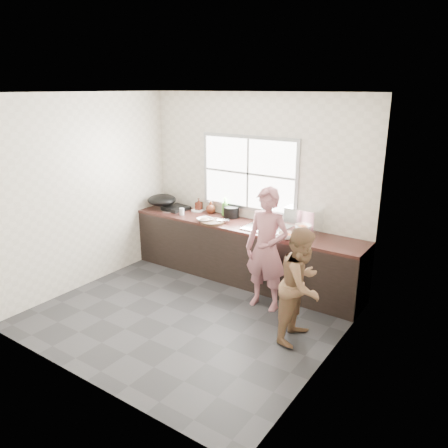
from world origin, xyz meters
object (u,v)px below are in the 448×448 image
Objects in this scene: bottle_green at (225,207)px; bottle_brown_short at (211,208)px; bowl_held at (257,226)px; glass_jar at (182,212)px; plate_food at (197,210)px; pot_lid_right at (198,210)px; bottle_brown_tall at (199,205)px; wok at (162,200)px; person_side at (301,285)px; bowl_mince at (205,220)px; dish_rack at (304,220)px; bowl_crabs at (287,236)px; black_pot at (231,212)px; pot_lid_left at (170,210)px; burner at (176,208)px; woman at (267,253)px; cutting_board at (212,222)px.

bottle_green reaches higher than bottle_brown_short.
glass_jar reaches higher than bowl_held.
plate_food is 0.03m from pot_lid_right.
wok is (-0.56, -0.25, 0.05)m from bottle_brown_tall.
person_side reaches higher than bowl_mince.
wok is 1.02× the size of dish_rack.
dish_rack is at bearing 80.44° from bowl_crabs.
black_pot is 2.18× the size of glass_jar.
glass_jar reaches higher than pot_lid_left.
bottle_brown_short is (-0.26, -0.02, -0.05)m from bottle_green.
pot_lid_right is (0.33, 0.17, -0.02)m from burner.
bowl_crabs is 0.41m from dish_rack.
woman is 3.30× the size of dish_rack.
bottle_brown_tall is 1.84m from dish_rack.
black_pot is at bearing -2.01° from bottle_brown_short.
bottle_green is 0.87m from burner.
black_pot is at bearing -2.78° from pot_lid_right.
wok reaches higher than glass_jar.
bottle_brown_short is 1.70× the size of glass_jar.
bowl_held is 1.03× the size of bottle_brown_short.
plate_food is (-1.24, 0.23, -0.02)m from bowl_held.
bowl_held is 1.31m from glass_jar.
burner is (-0.27, 0.18, -0.03)m from glass_jar.
bowl_mince is at bearing 67.60° from person_side.
glass_jar is (-0.71, -0.32, -0.03)m from black_pot.
black_pot reaches higher than burner.
dish_rack is (2.40, 0.22, 0.02)m from wok.
burner is (-2.11, 0.25, -0.00)m from bowl_crabs.
woman is 1.30m from black_pot.
wok reaches higher than bowl_mince.
bowl_held is at bearing -19.88° from bottle_green.
cutting_board is 1.32× the size of pot_lid_left.
bottle_brown_short reaches higher than glass_jar.
bowl_crabs is at bearing -13.24° from bottle_brown_tall.
glass_jar reaches higher than bowl_crabs.
black_pot reaches higher than cutting_board.
bowl_held is 1.58m from burner.
bottle_green is 0.95m from pot_lid_left.
bottle_green is 2.64× the size of glass_jar.
glass_jar is at bearing -167.09° from dish_rack.
dish_rack is at bearing 3.44° from burner.
bowl_crabs is (-0.60, 0.81, 0.23)m from person_side.
plate_food is at bearing 154.96° from woman.
pot_lid_left is at bearing 170.50° from cutting_board.
bottle_green is at bearing 56.49° from person_side.
bottle_brown_short is at bearing 3.30° from plate_food.
bowl_held is 1.27m from plate_food.
bowl_crabs is 0.78× the size of black_pot.
burner is (-0.98, -0.14, -0.06)m from black_pot.
bowl_crabs is 0.40× the size of dish_rack.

